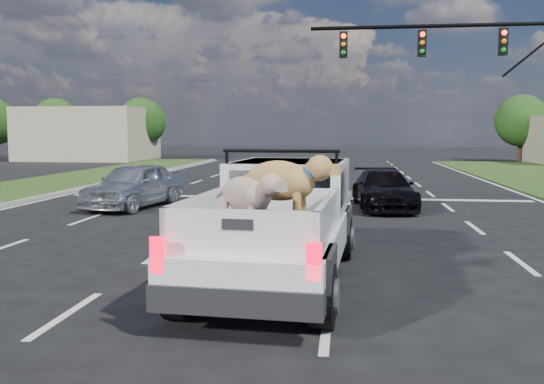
% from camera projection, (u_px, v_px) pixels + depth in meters
% --- Properties ---
extents(ground, '(160.00, 160.00, 0.00)m').
position_uv_depth(ground, '(246.00, 255.00, 11.47)').
color(ground, black).
rests_on(ground, ground).
extents(road_markings, '(17.75, 60.00, 0.01)m').
position_uv_depth(road_markings, '(282.00, 210.00, 17.94)').
color(road_markings, silver).
rests_on(road_markings, ground).
extents(curb_left, '(0.15, 60.00, 0.14)m').
position_uv_depth(curb_left, '(2.00, 206.00, 18.54)').
color(curb_left, '#9F9A92').
rests_on(curb_left, ground).
extents(traffic_signal, '(9.11, 0.31, 7.00)m').
position_uv_depth(traffic_signal, '(496.00, 67.00, 20.40)').
color(traffic_signal, black).
rests_on(traffic_signal, ground).
extents(building_left, '(10.00, 8.00, 4.40)m').
position_uv_depth(building_left, '(89.00, 134.00, 49.31)').
color(building_left, tan).
rests_on(building_left, ground).
extents(tree_far_b, '(4.20, 4.20, 5.40)m').
position_uv_depth(tree_far_b, '(56.00, 122.00, 51.68)').
color(tree_far_b, '#332114').
rests_on(tree_far_b, ground).
extents(tree_far_c, '(4.20, 4.20, 5.40)m').
position_uv_depth(tree_far_c, '(142.00, 122.00, 50.65)').
color(tree_far_c, '#332114').
rests_on(tree_far_c, ground).
extents(tree_far_d, '(4.20, 4.20, 5.40)m').
position_uv_depth(tree_far_d, '(522.00, 121.00, 46.54)').
color(tree_far_d, '#332114').
rests_on(tree_far_d, ground).
extents(pickup_truck, '(2.46, 5.89, 2.17)m').
position_uv_depth(pickup_truck, '(280.00, 219.00, 9.51)').
color(pickup_truck, black).
rests_on(pickup_truck, ground).
extents(silver_sedan, '(2.48, 4.54, 1.46)m').
position_uv_depth(silver_sedan, '(134.00, 185.00, 18.61)').
color(silver_sedan, silver).
rests_on(silver_sedan, ground).
extents(black_coupe, '(2.08, 4.37, 1.23)m').
position_uv_depth(black_coupe, '(384.00, 189.00, 18.36)').
color(black_coupe, black).
rests_on(black_coupe, ground).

